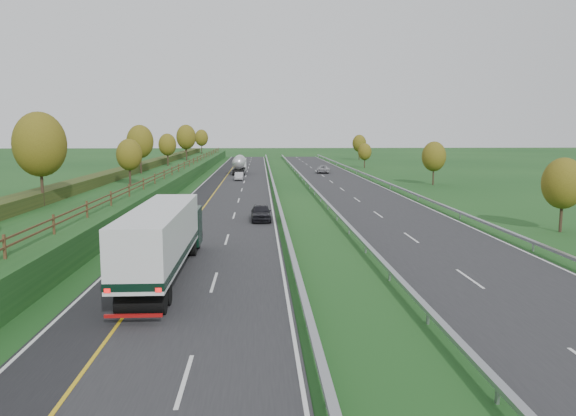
% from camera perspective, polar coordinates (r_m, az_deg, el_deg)
% --- Properties ---
extents(ground, '(400.00, 400.00, 0.00)m').
position_cam_1_polar(ground, '(74.06, 0.41, 1.54)').
color(ground, '#174017').
rests_on(ground, ground).
extents(near_carriageway, '(10.50, 200.00, 0.04)m').
position_cam_1_polar(near_carriageway, '(79.00, -5.60, 1.91)').
color(near_carriageway, '#232326').
rests_on(near_carriageway, ground).
extents(far_carriageway, '(10.50, 200.00, 0.04)m').
position_cam_1_polar(far_carriageway, '(79.94, 6.30, 1.97)').
color(far_carriageway, '#232326').
rests_on(far_carriageway, ground).
extents(hard_shoulder, '(3.00, 200.00, 0.04)m').
position_cam_1_polar(hard_shoulder, '(79.27, -8.31, 1.89)').
color(hard_shoulder, black).
rests_on(hard_shoulder, ground).
extents(lane_markings, '(26.75, 200.00, 0.01)m').
position_cam_1_polar(lane_markings, '(78.83, -0.95, 1.96)').
color(lane_markings, silver).
rests_on(lane_markings, near_carriageway).
extents(embankment_left, '(12.00, 200.00, 2.00)m').
position_cam_1_polar(embankment_left, '(80.58, -14.90, 2.50)').
color(embankment_left, '#174017').
rests_on(embankment_left, ground).
extents(hedge_left, '(2.20, 180.00, 1.10)m').
position_cam_1_polar(hedge_left, '(80.89, -16.32, 3.57)').
color(hedge_left, '#253616').
rests_on(hedge_left, embankment_left).
extents(fence_left, '(0.12, 189.06, 1.20)m').
position_cam_1_polar(fence_left, '(79.22, -11.81, 3.77)').
color(fence_left, '#422B19').
rests_on(fence_left, embankment_left).
extents(median_barrier_near, '(0.32, 200.00, 0.71)m').
position_cam_1_polar(median_barrier_near, '(78.88, -1.47, 2.37)').
color(median_barrier_near, '#93959B').
rests_on(median_barrier_near, ground).
extents(median_barrier_far, '(0.32, 200.00, 0.71)m').
position_cam_1_polar(median_barrier_far, '(79.17, 2.23, 2.39)').
color(median_barrier_far, '#93959B').
rests_on(median_barrier_far, ground).
extents(outer_barrier_far, '(0.32, 200.00, 0.71)m').
position_cam_1_polar(outer_barrier_far, '(81.01, 10.37, 2.39)').
color(outer_barrier_far, '#93959B').
rests_on(outer_barrier_far, ground).
extents(trees_left, '(6.64, 164.30, 7.66)m').
position_cam_1_polar(trees_left, '(76.91, -15.29, 6.25)').
color(trees_left, '#2D2116').
rests_on(trees_left, embankment_left).
extents(trees_far, '(8.45, 118.60, 7.12)m').
position_cam_1_polar(trees_far, '(110.88, 10.75, 5.69)').
color(trees_far, '#2D2116').
rests_on(trees_far, ground).
extents(box_lorry, '(2.58, 16.28, 4.06)m').
position_cam_1_polar(box_lorry, '(31.45, -12.53, -2.93)').
color(box_lorry, black).
rests_on(box_lorry, near_carriageway).
extents(road_tanker, '(2.40, 11.22, 3.46)m').
position_cam_1_polar(road_tanker, '(108.13, -4.96, 4.48)').
color(road_tanker, silver).
rests_on(road_tanker, near_carriageway).
extents(car_dark_near, '(1.87, 4.46, 1.51)m').
position_cam_1_polar(car_dark_near, '(50.83, -2.76, -0.45)').
color(car_dark_near, black).
rests_on(car_dark_near, near_carriageway).
extents(car_silver_mid, '(1.42, 3.98, 1.31)m').
position_cam_1_polar(car_silver_mid, '(93.43, -4.99, 3.24)').
color(car_silver_mid, '#A8A7AC').
rests_on(car_silver_mid, near_carriageway).
extents(car_small_far, '(2.56, 5.55, 1.57)m').
position_cam_1_polar(car_small_far, '(137.26, -4.73, 4.75)').
color(car_small_far, '#111E37').
rests_on(car_small_far, near_carriageway).
extents(car_oncoming, '(3.13, 5.58, 1.47)m').
position_cam_1_polar(car_oncoming, '(109.28, 3.62, 3.96)').
color(car_oncoming, '#ACABB0').
rests_on(car_oncoming, far_carriageway).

